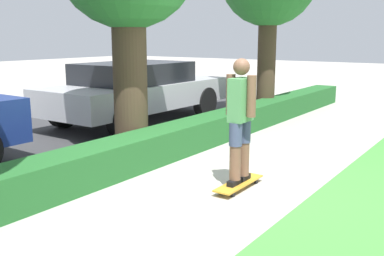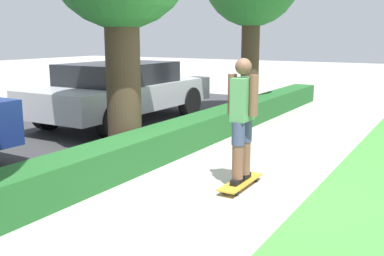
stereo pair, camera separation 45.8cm
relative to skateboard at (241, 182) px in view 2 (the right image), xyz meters
name	(u,v)px [view 2 (the right image)]	position (x,y,z in m)	size (l,w,h in m)	color
ground_plane	(231,186)	(-0.03, 0.13, -0.07)	(60.00, 60.00, 0.00)	#ADA89E
street_asphalt	(18,147)	(-0.03, 4.33, -0.06)	(17.02, 5.00, 0.01)	#38383A
hedge_row	(134,153)	(-0.03, 1.73, 0.18)	(17.02, 0.60, 0.49)	#236028
skateboard	(241,182)	(0.00, 0.00, 0.00)	(0.92, 0.24, 0.08)	gold
skater_person	(242,117)	(0.00, 0.00, 0.86)	(0.48, 0.41, 1.59)	black
parked_car_middle	(122,90)	(2.74, 4.19, 0.68)	(4.66, 2.01, 1.37)	#B7B7BC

